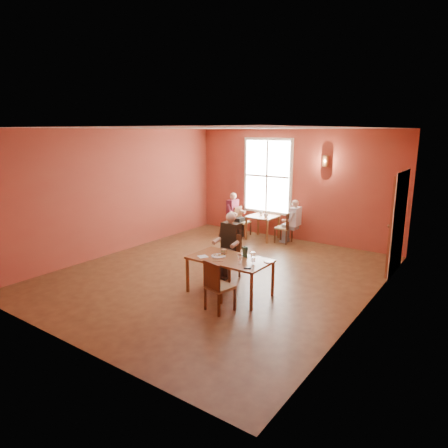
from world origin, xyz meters
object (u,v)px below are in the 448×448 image
Objects in this scene: chair_diner_main at (227,257)px; chair_empty at (220,286)px; diner_main at (227,248)px; diner_maroon at (242,215)px; main_table at (230,276)px; second_table at (263,227)px; chair_diner_white at (284,227)px; diner_white at (285,222)px; chair_diner_maroon at (243,221)px.

chair_empty is at bearing 119.95° from chair_diner_main.
diner_main is 3.48m from diner_maroon.
main_table is at bearing 124.73° from chair_empty.
chair_diner_main is (-0.50, 0.65, 0.11)m from main_table.
chair_diner_white is (0.65, 0.00, 0.10)m from second_table.
diner_white reaches higher than chair_diner_main.
diner_maroon reaches higher than chair_diner_white.
diner_maroon is at bearing -62.29° from chair_diner_main.
chair_diner_main is 3.20m from second_table.
diner_white is (-0.75, 3.71, 0.23)m from main_table.
chair_diner_maroon reaches higher than second_table.
main_table reaches higher than second_table.
diner_maroon is at bearing 131.87° from chair_empty.
chair_empty is (0.76, -1.29, -0.20)m from diner_main.
diner_main is 3.47m from chair_diner_maroon.
diner_main is (0.00, -0.03, 0.19)m from chair_diner_main.
chair_diner_main reaches higher than chair_empty.
main_table is 1.63× the size of chair_diner_main.
chair_diner_main is 1.07× the size of chair_diner_white.
second_table is at bearing 90.00° from chair_diner_maroon.
diner_maroon reaches higher than chair_diner_main.
diner_main is at bearing -73.30° from second_table.
diner_main is at bearing -174.89° from chair_diner_white.
chair_empty is at bearing -68.75° from main_table.
diner_maroon is at bearing 180.00° from second_table.
diner_maroon is (-2.37, 4.38, 0.16)m from chair_empty.
diner_main is 3.10m from diner_white.
diner_main is 3.11m from chair_diner_white.
chair_diner_main is at bearing -90.00° from diner_main.
main_table is 1.78× the size of chair_diner_maroon.
chair_diner_maroon is at bearing 90.00° from chair_diner_white.
chair_diner_maroon is (-1.30, 0.00, -0.01)m from chair_diner_white.
chair_empty is at bearing -167.05° from diner_white.
chair_diner_maroon is (-1.58, 3.09, -0.22)m from diner_main.
diner_main reaches higher than chair_empty.
chair_diner_main is 0.19m from diner_main.
main_table is 4.25m from chair_diner_maroon.
chair_empty is 4.98m from diner_maroon.
main_table is at bearing -168.18° from chair_diner_white.
diner_maroon is (-0.03, 0.00, 0.18)m from chair_diner_maroon.
chair_diner_white is at bearing 101.82° from main_table.
chair_diner_maroon is at bearing 119.25° from main_table.
chair_diner_main is 1.03× the size of chair_empty.
diner_white is 0.96× the size of diner_maroon.
main_table is 0.85m from diner_main.
diner_main is (-0.50, 0.62, 0.29)m from main_table.
chair_diner_main is at bearing -73.15° from second_table.
chair_empty reaches higher than second_table.
chair_diner_white is (-0.78, 3.71, 0.08)m from main_table.
chair_empty is 1.04× the size of chair_diner_white.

